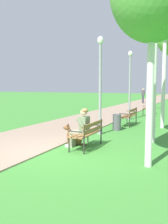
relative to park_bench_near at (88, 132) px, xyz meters
name	(u,v)px	position (x,y,z in m)	size (l,w,h in m)	color
ground_plane	(58,154)	(-0.54, -0.94, -0.51)	(120.00, 120.00, 0.00)	#3D8433
paved_path	(145,102)	(-2.56, 23.06, -0.49)	(3.31, 60.00, 0.04)	gray
park_bench_near	(88,132)	(0.00, 0.00, 0.00)	(0.55, 1.50, 0.85)	olive
park_bench_mid	(129,115)	(0.04, 5.03, 0.00)	(0.55, 1.50, 0.85)	olive
park_bench_far	(150,107)	(0.18, 9.96, 0.00)	(0.55, 1.50, 0.85)	olive
person_seated_on_near_bench	(81,126)	(-0.21, -0.03, 0.17)	(0.74, 0.49, 1.25)	gray
dog_brown	(74,137)	(-0.61, 0.22, -0.25)	(0.83, 0.34, 0.71)	brown
lamp_post_near	(100,84)	(-0.47, 2.29, 1.48)	(0.24, 0.24, 3.85)	gray
lamp_post_mid	(130,84)	(-0.49, 7.12, 1.51)	(0.24, 0.24, 3.90)	gray
lamp_post_far	(148,83)	(-0.50, 13.04, 1.67)	(0.24, 0.24, 4.22)	gray
birch_tree_third	(166,9)	(1.63, 4.86, 4.77)	(1.49, 1.43, 6.73)	silver
litter_bin	(117,122)	(-0.11, 3.43, -0.16)	(0.36, 0.36, 0.70)	#515156
pedestrian_distant	(143,96)	(-2.39, 20.70, 0.33)	(0.32, 0.22, 1.65)	#383842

